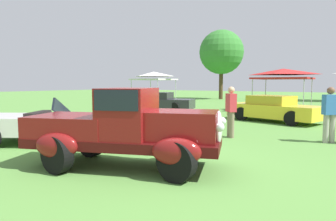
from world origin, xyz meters
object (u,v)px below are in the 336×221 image
Objects in this scene: feature_pickup_truck at (126,128)px; spectator_by_row at (330,113)px; neighbor_convertible at (57,124)px; show_car_yellow at (273,109)px; canopy_tent_center_field at (283,73)px; spectator_far_side at (231,110)px; canopy_tent_left_field at (154,75)px; show_car_charcoal at (158,102)px.

spectator_by_row is (3.36, 5.37, 0.05)m from feature_pickup_truck.
show_car_yellow is (4.07, 8.86, 0.02)m from neighbor_convertible.
canopy_tent_center_field reaches higher than neighbor_convertible.
show_car_yellow is 5.09m from spectator_far_side.
spectator_by_row reaches higher than show_car_yellow.
neighbor_convertible is at bearing -64.69° from canopy_tent_left_field.
neighbor_convertible is at bearing -114.67° from show_car_yellow.
spectator_far_side is at bearing -40.41° from show_car_charcoal.
show_car_yellow is at bearing 86.37° from feature_pickup_truck.
show_car_charcoal is 5.45m from canopy_tent_left_field.
show_car_charcoal is 1.44× the size of canopy_tent_center_field.
canopy_tent_center_field reaches higher than feature_pickup_truck.
show_car_yellow is at bearing -81.51° from canopy_tent_center_field.
feature_pickup_truck is 2.55× the size of spectator_by_row.
feature_pickup_truck is 0.91× the size of show_car_charcoal.
spectator_by_row reaches higher than show_car_charcoal.
feature_pickup_truck is 2.55× the size of spectator_far_side.
spectator_by_row is 10.51m from canopy_tent_center_field.
spectator_by_row is (10.25, -5.57, 0.31)m from show_car_charcoal.
spectator_by_row is at bearing -57.72° from show_car_yellow.
feature_pickup_truck reaches higher than show_car_yellow.
show_car_yellow is (0.62, 9.71, -0.26)m from feature_pickup_truck.
show_car_charcoal is 9.76m from spectator_far_side.
spectator_by_row is at bearing -28.53° from show_car_charcoal.
feature_pickup_truck reaches higher than show_car_charcoal.
neighbor_convertible reaches higher than show_car_yellow.
canopy_tent_center_field is (-0.81, 5.44, 1.82)m from show_car_yellow.
show_car_charcoal is at bearing 108.84° from neighbor_convertible.
canopy_tent_center_field reaches higher than show_car_charcoal.
neighbor_convertible is at bearing -146.40° from spectator_by_row.
canopy_tent_center_field is (9.92, 0.20, 0.00)m from canopy_tent_left_field.
feature_pickup_truck is 4.66m from spectator_far_side.
neighbor_convertible is 5.50m from spectator_far_side.
neighbor_convertible is 2.88× the size of spectator_far_side.
neighbor_convertible reaches higher than show_car_charcoal.
spectator_by_row and spectator_far_side have the same top height.
canopy_tent_center_field is (-3.55, 9.77, 1.51)m from spectator_by_row.
canopy_tent_left_field is (-13.47, 9.57, 1.51)m from spectator_by_row.
spectator_far_side is (-2.83, -0.75, 0.00)m from spectator_by_row.
feature_pickup_truck is 1.51× the size of canopy_tent_left_field.
show_car_yellow is 1.59× the size of canopy_tent_left_field.
spectator_far_side is 10.65m from canopy_tent_center_field.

